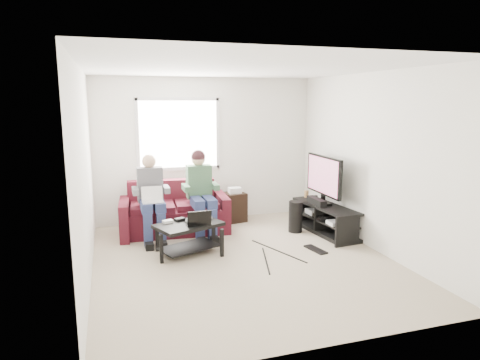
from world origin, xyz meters
name	(u,v)px	position (x,y,z in m)	size (l,w,h in m)	color
floor	(243,260)	(0.00, 0.00, 0.00)	(4.50, 4.50, 0.00)	#B7A28E
ceiling	(243,68)	(0.00, 0.00, 2.60)	(4.50, 4.50, 0.00)	white
wall_back	(206,150)	(0.00, 2.25, 1.30)	(4.50, 4.50, 0.00)	white
wall_front	(324,208)	(0.00, -2.25, 1.30)	(4.50, 4.50, 0.00)	white
wall_left	(85,176)	(-2.00, 0.00, 1.30)	(4.50, 4.50, 0.00)	white
wall_right	(373,162)	(2.00, 0.00, 1.30)	(4.50, 4.50, 0.00)	white
window	(179,134)	(-0.50, 2.23, 1.60)	(1.48, 0.04, 1.28)	white
sofa	(174,213)	(-0.70, 1.64, 0.31)	(1.84, 0.94, 0.84)	#4B1217
person_left	(151,194)	(-1.10, 1.33, 0.74)	(0.40, 0.71, 1.35)	navy
person_right	(201,187)	(-0.30, 1.35, 0.80)	(0.40, 0.71, 1.39)	navy
laptop_silver	(153,198)	(-1.10, 1.11, 0.72)	(0.32, 0.22, 0.24)	silver
coffee_table	(189,231)	(-0.67, 0.48, 0.34)	(1.05, 0.85, 0.46)	black
laptop_black	(198,216)	(-0.55, 0.40, 0.58)	(0.34, 0.24, 0.24)	black
controller_a	(168,221)	(-0.95, 0.60, 0.48)	(0.14, 0.09, 0.04)	silver
controller_b	(180,219)	(-0.77, 0.66, 0.48)	(0.14, 0.09, 0.04)	black
controller_c	(207,218)	(-0.37, 0.63, 0.48)	(0.14, 0.09, 0.04)	gray
tv_stand	(325,220)	(1.70, 0.81, 0.21)	(0.58, 1.48, 0.48)	black
tv	(324,177)	(1.70, 0.91, 0.94)	(0.12, 1.10, 0.81)	black
soundbar	(317,201)	(1.58, 0.91, 0.53)	(0.12, 0.50, 0.10)	black
drink_cup	(306,194)	(1.65, 1.44, 0.54)	(0.08, 0.08, 0.12)	#A77E48
console_white	(338,223)	(1.70, 0.41, 0.28)	(0.30, 0.22, 0.06)	silver
console_grey	(317,211)	(1.70, 1.11, 0.29)	(0.34, 0.26, 0.08)	gray
console_black	(327,217)	(1.70, 0.76, 0.29)	(0.38, 0.30, 0.07)	black
subwoofer	(296,217)	(1.24, 1.00, 0.26)	(0.23, 0.23, 0.53)	black
keyboard_floor	(316,249)	(1.15, 0.07, 0.01)	(0.14, 0.42, 0.02)	black
end_table	(235,206)	(0.45, 1.94, 0.28)	(0.36, 0.36, 0.63)	black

